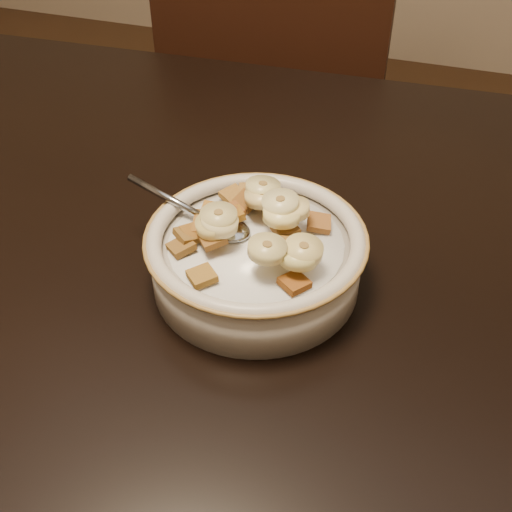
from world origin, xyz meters
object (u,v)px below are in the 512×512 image
(table, at_px, (106,280))
(cereal_bowl, at_px, (256,263))
(chair, at_px, (233,168))
(spoon, at_px, (227,229))

(table, height_order, cereal_bowl, cereal_bowl)
(table, relative_size, chair, 1.38)
(cereal_bowl, relative_size, spoon, 4.17)
(chair, relative_size, cereal_bowl, 5.57)
(spoon, bearing_deg, chair, -148.61)
(table, xyz_separation_m, chair, (-0.07, 0.54, -0.22))
(table, xyz_separation_m, spoon, (0.11, 0.03, 0.07))
(table, bearing_deg, spoon, 11.06)
(table, relative_size, cereal_bowl, 7.71)
(table, distance_m, spoon, 0.14)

